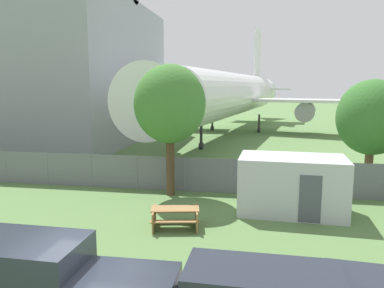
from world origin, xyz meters
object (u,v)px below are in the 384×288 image
(portable_cabin, at_px, (292,185))
(car_black_suv_mid_left, at_px, (15,279))
(airplane, at_px, (233,95))
(tree_far_right, at_px, (372,118))
(tree_near_hangar, at_px, (170,105))
(picnic_bench_near_cabin, at_px, (175,215))

(portable_cabin, xyz_separation_m, car_black_suv_mid_left, (-6.84, -8.86, -0.17))
(airplane, distance_m, tree_far_right, 24.41)
(airplane, height_order, car_black_suv_mid_left, airplane)
(portable_cabin, height_order, car_black_suv_mid_left, portable_cabin)
(portable_cabin, bearing_deg, airplane, 101.71)
(tree_near_hangar, relative_size, tree_far_right, 1.12)
(airplane, xyz_separation_m, picnic_bench_near_cabin, (-0.29, -29.82, -3.93))
(picnic_bench_near_cabin, distance_m, tree_far_right, 11.67)
(airplane, bearing_deg, tree_near_hangar, 6.16)
(tree_far_right, bearing_deg, tree_near_hangar, -164.56)
(airplane, height_order, portable_cabin, airplane)
(portable_cabin, xyz_separation_m, picnic_bench_near_cabin, (-4.52, -2.55, -0.74))
(tree_near_hangar, bearing_deg, airplane, 86.78)
(tree_near_hangar, xyz_separation_m, tree_far_right, (9.94, 2.74, -0.72))
(portable_cabin, bearing_deg, car_black_suv_mid_left, -124.80)
(picnic_bench_near_cabin, bearing_deg, car_black_suv_mid_left, -110.24)
(portable_cabin, height_order, tree_far_right, tree_far_right)
(portable_cabin, height_order, tree_near_hangar, tree_near_hangar)
(portable_cabin, relative_size, tree_far_right, 0.79)
(picnic_bench_near_cabin, xyz_separation_m, tree_near_hangar, (-1.16, 4.19, 4.01))
(tree_far_right, bearing_deg, portable_cabin, -134.19)
(tree_near_hangar, height_order, tree_far_right, tree_near_hangar)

